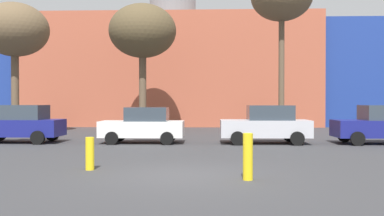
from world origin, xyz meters
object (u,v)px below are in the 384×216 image
(parked_car_1, at_px, (143,125))
(bare_tree_1, at_px, (143,32))
(bare_tree_2, at_px, (15,31))
(bollard_yellow_1, at_px, (248,157))
(parked_car_0, at_px, (19,124))
(bollard_yellow_0, at_px, (90,154))
(parked_car_3, at_px, (381,125))
(parked_car_2, at_px, (266,125))

(parked_car_1, bearing_deg, bare_tree_1, -81.03)
(bare_tree_2, bearing_deg, bollard_yellow_1, -49.52)
(parked_car_0, height_order, bollard_yellow_1, parked_car_0)
(bollard_yellow_0, bearing_deg, parked_car_0, 125.11)
(parked_car_3, relative_size, bollard_yellow_0, 4.43)
(parked_car_0, xyz_separation_m, parked_car_3, (16.55, 0.00, -0.00))
(parked_car_0, relative_size, parked_car_3, 1.00)
(parked_car_2, height_order, bare_tree_2, bare_tree_2)
(parked_car_0, distance_m, parked_car_1, 5.80)
(parked_car_1, xyz_separation_m, parked_car_3, (10.75, 0.00, 0.05))
(parked_car_1, height_order, parked_car_2, parked_car_2)
(parked_car_2, xyz_separation_m, bollard_yellow_0, (-5.91, -7.80, -0.41))
(parked_car_2, relative_size, parked_car_3, 1.00)
(parked_car_3, distance_m, bare_tree_2, 20.51)
(parked_car_3, xyz_separation_m, bare_tree_1, (-11.89, 7.24, 5.42))
(parked_car_3, distance_m, bollard_yellow_1, 11.44)
(parked_car_3, distance_m, bollard_yellow_0, 13.54)
(parked_car_1, relative_size, bare_tree_2, 0.49)
(parked_car_1, height_order, bollard_yellow_0, parked_car_1)
(parked_car_0, distance_m, bollard_yellow_0, 9.55)
(parked_car_3, xyz_separation_m, bollard_yellow_1, (-6.83, -9.17, -0.30))
(parked_car_2, distance_m, bollard_yellow_1, 9.33)
(bare_tree_2, xyz_separation_m, bollard_yellow_1, (12.31, -14.42, -5.50))
(parked_car_1, distance_m, parked_car_3, 10.75)
(bollard_yellow_1, bearing_deg, parked_car_0, 136.66)
(bare_tree_2, bearing_deg, bollard_yellow_0, -58.26)
(parked_car_2, bearing_deg, parked_car_0, 0.00)
(parked_car_2, height_order, bare_tree_1, bare_tree_1)
(parked_car_0, bearing_deg, bare_tree_2, -63.77)
(bare_tree_2, distance_m, bollard_yellow_1, 19.74)
(parked_car_1, bearing_deg, bollard_yellow_1, 113.14)
(bollard_yellow_0, distance_m, bollard_yellow_1, 4.45)
(parked_car_2, relative_size, bollard_yellow_0, 4.41)
(parked_car_2, bearing_deg, bollard_yellow_0, 52.83)
(parked_car_3, height_order, bare_tree_2, bare_tree_2)
(parked_car_2, bearing_deg, parked_car_3, 180.00)
(parked_car_0, distance_m, bare_tree_2, 7.82)
(parked_car_3, height_order, bollard_yellow_0, parked_car_3)
(parked_car_0, distance_m, parked_car_3, 16.55)
(parked_car_3, relative_size, bare_tree_2, 0.52)
(parked_car_1, bearing_deg, parked_car_0, 0.00)
(bollard_yellow_0, bearing_deg, bare_tree_1, 93.15)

